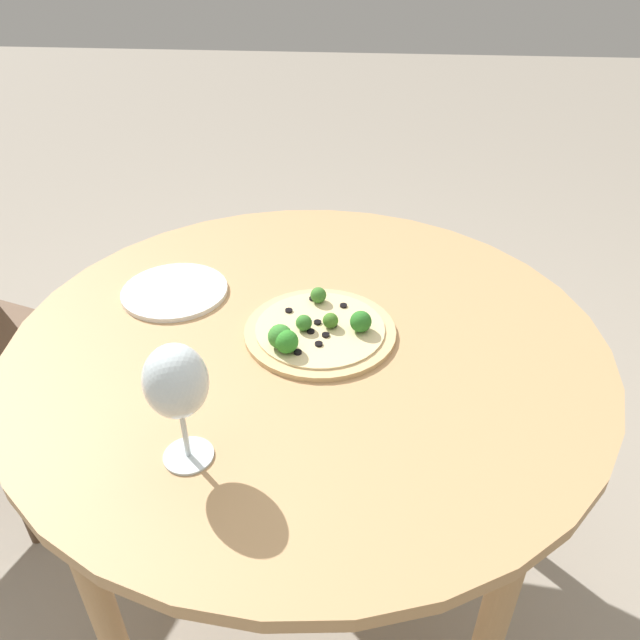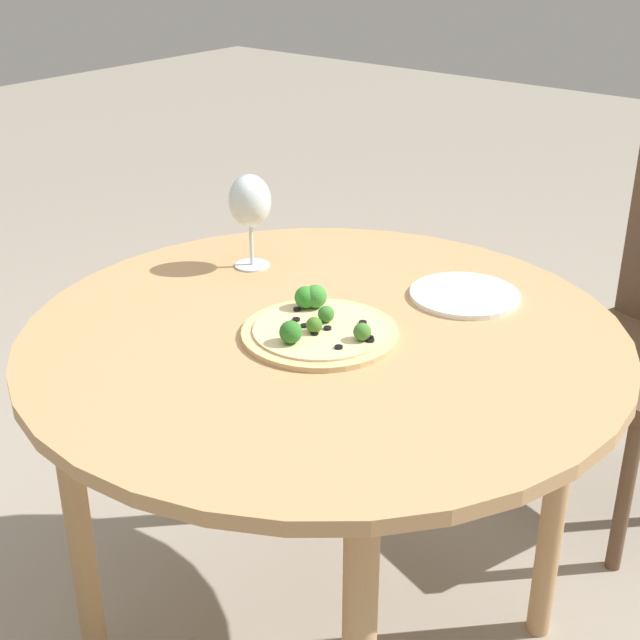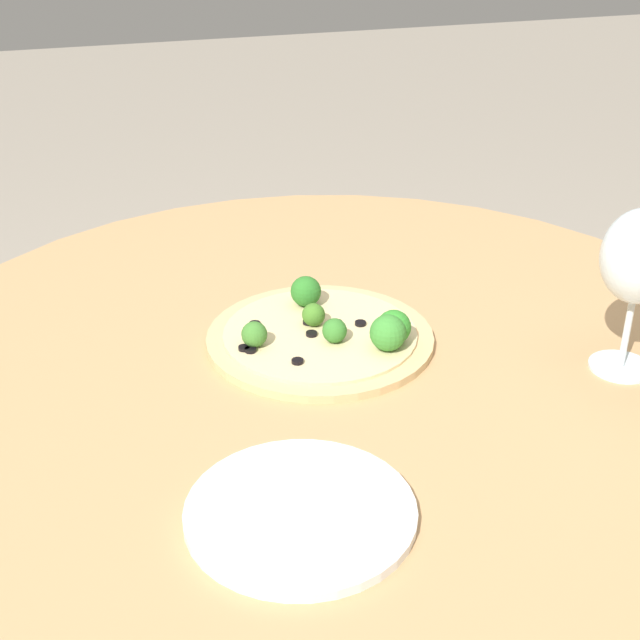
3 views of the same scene
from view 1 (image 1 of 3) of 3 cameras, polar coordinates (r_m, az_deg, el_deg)
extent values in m
plane|color=gray|center=(1.69, -0.82, -22.48)|extent=(12.00, 12.00, 0.00)
cylinder|color=tan|center=(1.14, -1.12, -1.98)|extent=(1.08, 1.08, 0.03)
cylinder|color=tan|center=(1.65, 11.87, -6.05)|extent=(0.05, 0.05, 0.73)
cylinder|color=tan|center=(1.69, -11.23, -4.85)|extent=(0.05, 0.05, 0.73)
cylinder|color=tan|center=(1.28, -19.07, -24.11)|extent=(0.05, 0.05, 0.73)
cylinder|color=brown|center=(1.76, -25.95, -13.51)|extent=(0.04, 0.04, 0.41)
cylinder|color=brown|center=(1.92, -19.03, -6.95)|extent=(0.04, 0.04, 0.41)
cylinder|color=brown|center=(2.13, -26.14, -4.25)|extent=(0.04, 0.04, 0.41)
cylinder|color=tan|center=(1.13, 0.00, -1.04)|extent=(0.28, 0.28, 0.01)
cylinder|color=beige|center=(1.13, 0.00, -0.75)|extent=(0.24, 0.24, 0.00)
sphere|color=#35762A|center=(1.11, -1.49, -0.29)|extent=(0.03, 0.03, 0.03)
sphere|color=#398430|center=(1.07, -3.66, -1.51)|extent=(0.04, 0.04, 0.04)
sphere|color=#308629|center=(1.06, -3.08, -1.97)|extent=(0.04, 0.04, 0.04)
sphere|color=#407424|center=(1.12, 0.96, -0.05)|extent=(0.03, 0.03, 0.03)
sphere|color=#2B7125|center=(1.11, 3.75, -0.14)|extent=(0.04, 0.04, 0.04)
sphere|color=#3C762B|center=(1.19, -0.15, 2.30)|extent=(0.03, 0.03, 0.03)
cylinder|color=black|center=(1.11, 0.53, -1.37)|extent=(0.01, 0.01, 0.00)
cylinder|color=black|center=(1.12, -0.86, -1.04)|extent=(0.01, 0.01, 0.00)
cylinder|color=black|center=(1.19, 2.16, 1.33)|extent=(0.01, 0.01, 0.00)
cylinder|color=black|center=(1.13, 1.26, -0.42)|extent=(0.01, 0.01, 0.00)
cylinder|color=black|center=(1.21, -0.34, 2.12)|extent=(0.01, 0.01, 0.00)
cylinder|color=black|center=(1.21, -0.72, 1.98)|extent=(0.01, 0.01, 0.00)
cylinder|color=black|center=(1.09, -0.12, -2.20)|extent=(0.01, 0.01, 0.00)
cylinder|color=black|center=(1.17, -2.87, 0.87)|extent=(0.01, 0.01, 0.00)
cylinder|color=black|center=(1.07, -2.04, -2.96)|extent=(0.01, 0.01, 0.00)
cylinder|color=black|center=(1.14, -0.22, -0.21)|extent=(0.01, 0.01, 0.00)
cylinder|color=silver|center=(0.93, -11.92, -12.03)|extent=(0.07, 0.07, 0.00)
cylinder|color=silver|center=(0.90, -12.25, -10.13)|extent=(0.01, 0.01, 0.08)
ellipsoid|color=silver|center=(0.84, -13.05, -5.48)|extent=(0.09, 0.09, 0.11)
cylinder|color=white|center=(1.28, -13.14, 2.58)|extent=(0.21, 0.21, 0.01)
camera|label=2|loc=(2.06, 39.74, 28.90)|focal=50.00mm
camera|label=3|loc=(1.55, -37.97, 23.37)|focal=50.00mm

